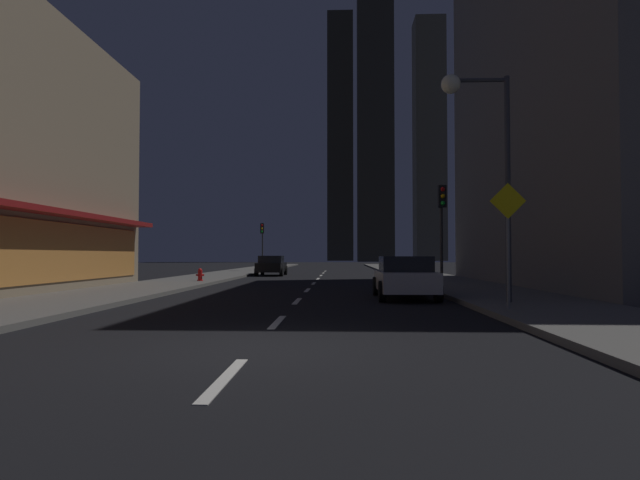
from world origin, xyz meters
TOP-DOWN VIEW (x-y plane):
  - ground_plane at (0.00, 32.00)m, footprint 78.00×136.00m
  - sidewalk_right at (7.00, 32.00)m, footprint 4.00×76.00m
  - sidewalk_left at (-7.00, 32.00)m, footprint 4.00×76.00m
  - lane_marking_center at (0.00, 18.80)m, footprint 0.16×43.80m
  - building_apartment_right at (14.50, 16.00)m, footprint 11.00×20.00m
  - skyscraper_distant_tall at (1.46, 131.22)m, footprint 6.98×5.11m
  - skyscraper_distant_mid at (9.59, 110.35)m, footprint 8.30×5.45m
  - skyscraper_distant_short at (25.58, 130.89)m, footprint 8.12×7.45m
  - car_parked_near at (3.60, 9.53)m, footprint 1.98×4.24m
  - car_parked_far at (-3.60, 29.06)m, footprint 1.98×4.24m
  - fire_hydrant_far_left at (-5.90, 18.33)m, footprint 0.42×0.30m
  - traffic_light_near_right at (5.50, 12.67)m, footprint 0.32×0.48m
  - traffic_light_far_left at (-5.50, 37.04)m, footprint 0.32×0.48m
  - street_lamp_right at (5.38, 6.70)m, footprint 1.96×0.56m
  - pedestrian_crossing_sign at (5.60, 4.87)m, footprint 0.91×0.08m

SIDE VIEW (x-z plane):
  - ground_plane at x=0.00m, z-range -0.10..0.00m
  - lane_marking_center at x=0.00m, z-range 0.00..0.01m
  - sidewalk_right at x=7.00m, z-range 0.00..0.15m
  - sidewalk_left at x=-7.00m, z-range 0.00..0.15m
  - fire_hydrant_far_left at x=-5.90m, z-range 0.13..0.78m
  - car_parked_near at x=3.60m, z-range 0.02..1.47m
  - car_parked_far at x=-3.60m, z-range 0.02..1.47m
  - pedestrian_crossing_sign at x=5.60m, z-range 0.44..3.59m
  - traffic_light_near_right at x=5.50m, z-range 1.09..5.29m
  - traffic_light_far_left at x=-5.50m, z-range 1.09..5.29m
  - street_lamp_right at x=5.38m, z-range 1.78..8.36m
  - building_apartment_right at x=14.50m, z-range 0.00..19.29m
  - skyscraper_distant_short at x=25.58m, z-range 0.00..65.50m
  - skyscraper_distant_tall at x=1.46m, z-range 0.00..67.77m
  - skyscraper_distant_mid at x=9.59m, z-range 0.00..75.54m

